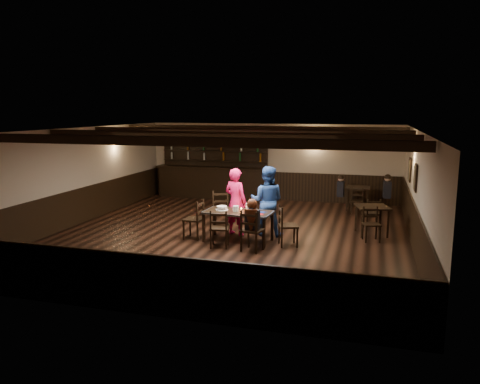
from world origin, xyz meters
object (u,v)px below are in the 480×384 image
(woman_pink, at_px, (236,202))
(cake, at_px, (222,208))
(man_blue, at_px, (267,201))
(bar_counter, at_px, (213,178))
(chair_near_left, at_px, (219,226))
(chair_near_right, at_px, (251,228))
(dining_table, at_px, (238,214))

(woman_pink, distance_m, cake, 0.59)
(man_blue, xyz_separation_m, bar_counter, (-3.03, 4.52, -0.17))
(woman_pink, height_order, man_blue, man_blue)
(chair_near_left, relative_size, chair_near_right, 0.94)
(chair_near_left, relative_size, woman_pink, 0.52)
(cake, bearing_deg, woman_pink, 70.61)
(chair_near_left, distance_m, chair_near_right, 0.79)
(dining_table, distance_m, man_blue, 0.96)
(dining_table, height_order, chair_near_left, chair_near_left)
(chair_near_right, xyz_separation_m, woman_pink, (-0.75, 1.34, 0.31))
(bar_counter, bearing_deg, dining_table, -64.79)
(dining_table, distance_m, cake, 0.45)
(man_blue, relative_size, cake, 5.62)
(chair_near_right, xyz_separation_m, man_blue, (0.04, 1.51, 0.33))
(chair_near_right, relative_size, woman_pink, 0.55)
(chair_near_right, xyz_separation_m, bar_counter, (-3.00, 6.03, 0.16))
(chair_near_right, height_order, man_blue, man_blue)
(dining_table, xyz_separation_m, woman_pink, (-0.24, 0.59, 0.19))
(dining_table, xyz_separation_m, chair_near_right, (0.51, -0.75, -0.12))
(dining_table, bearing_deg, bar_counter, 115.21)
(cake, distance_m, bar_counter, 5.63)
(chair_near_left, height_order, woman_pink, woman_pink)
(dining_table, xyz_separation_m, chair_near_left, (-0.27, -0.67, -0.15))
(chair_near_left, distance_m, bar_counter, 6.35)
(woman_pink, relative_size, bar_counter, 0.41)
(chair_near_left, bearing_deg, dining_table, 67.89)
(chair_near_left, height_order, chair_near_right, chair_near_right)
(bar_counter, bearing_deg, man_blue, -56.14)
(dining_table, bearing_deg, chair_near_left, -112.11)
(chair_near_left, relative_size, cake, 2.84)
(bar_counter, bearing_deg, woman_pink, -64.38)
(woman_pink, height_order, bar_counter, bar_counter)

